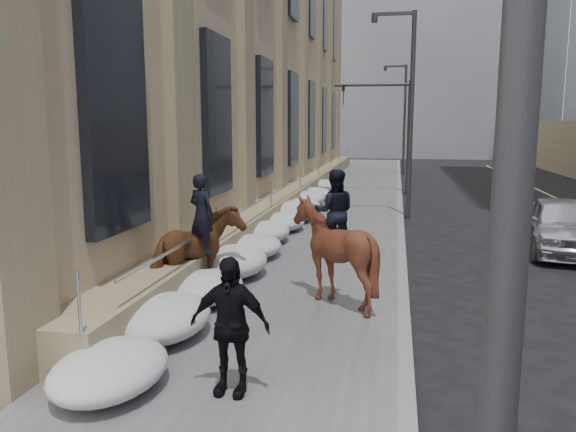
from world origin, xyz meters
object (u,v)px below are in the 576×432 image
at_px(pedestrian, 230,326).
at_px(car_silver, 563,225).
at_px(mounted_horse_right, 333,247).
at_px(mounted_horse_left, 197,249).

xyz_separation_m(pedestrian, car_silver, (7.00, 10.54, -0.26)).
bearing_deg(mounted_horse_right, pedestrian, 70.31).
height_order(mounted_horse_right, car_silver, mounted_horse_right).
distance_m(mounted_horse_right, car_silver, 8.80).
relative_size(mounted_horse_left, pedestrian, 1.37).
relative_size(pedestrian, car_silver, 0.40).
bearing_deg(car_silver, mounted_horse_left, -137.08).
distance_m(mounted_horse_right, pedestrian, 4.29).
relative_size(mounted_horse_left, mounted_horse_right, 0.95).
xyz_separation_m(mounted_horse_left, pedestrian, (1.96, -4.13, -0.06)).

